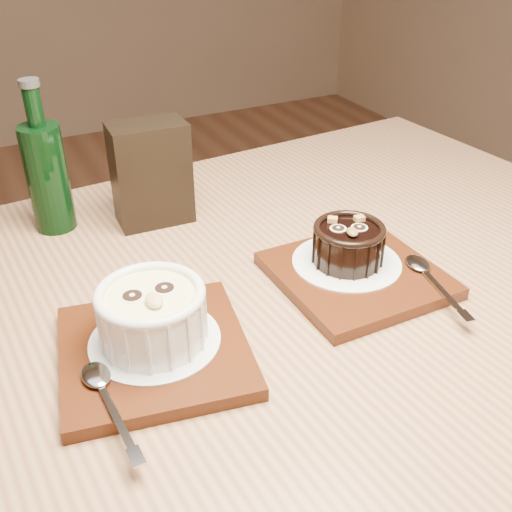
{
  "coord_description": "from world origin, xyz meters",
  "views": [
    {
      "loc": [
        -0.22,
        -0.72,
        1.15
      ],
      "look_at": [
        0.02,
        -0.24,
        0.81
      ],
      "focal_mm": 42.0,
      "sensor_mm": 36.0,
      "label": 1
    }
  ],
  "objects": [
    {
      "name": "spoon_left",
      "position": [
        -0.16,
        -0.32,
        0.77
      ],
      "size": [
        0.03,
        0.14,
        0.01
      ],
      "primitive_type": null,
      "rotation": [
        0.0,
        0.0,
        0.05
      ],
      "color": "silver",
      "rests_on": "tray_left"
    },
    {
      "name": "tray_right",
      "position": [
        0.15,
        -0.24,
        0.76
      ],
      "size": [
        0.18,
        0.18,
        0.01
      ],
      "primitive_type": "cube",
      "rotation": [
        0.0,
        0.0,
        0.0
      ],
      "color": "#481E0C",
      "rests_on": "table"
    },
    {
      "name": "tray_left",
      "position": [
        -0.1,
        -0.27,
        0.76
      ],
      "size": [
        0.21,
        0.21,
        0.01
      ],
      "primitive_type": "cube",
      "rotation": [
        0.0,
        0.0,
        -0.18
      ],
      "color": "#481E0C",
      "rests_on": "table"
    },
    {
      "name": "ramekin_white",
      "position": [
        -0.1,
        -0.26,
        0.8
      ],
      "size": [
        0.11,
        0.11,
        0.06
      ],
      "rotation": [
        0.0,
        0.0,
        -0.05
      ],
      "color": "white",
      "rests_on": "doily_left"
    },
    {
      "name": "spoon_right",
      "position": [
        0.21,
        -0.3,
        0.77
      ],
      "size": [
        0.05,
        0.14,
        0.01
      ],
      "primitive_type": null,
      "rotation": [
        0.0,
        0.0,
        -0.21
      ],
      "color": "silver",
      "rests_on": "tray_right"
    },
    {
      "name": "green_bottle",
      "position": [
        -0.14,
        0.05,
        0.83
      ],
      "size": [
        0.05,
        0.05,
        0.2
      ],
      "color": "black",
      "rests_on": "table"
    },
    {
      "name": "doily_left",
      "position": [
        -0.1,
        -0.26,
        0.77
      ],
      "size": [
        0.13,
        0.13,
        0.0
      ],
      "primitive_type": "cylinder",
      "color": "white",
      "rests_on": "tray_left"
    },
    {
      "name": "table",
      "position": [
        0.01,
        -0.23,
        0.66
      ],
      "size": [
        1.25,
        0.88,
        0.75
      ],
      "rotation": [
        0.0,
        0.0,
        0.07
      ],
      "color": "brown",
      "rests_on": "ground"
    },
    {
      "name": "ramekin_dark",
      "position": [
        0.15,
        -0.23,
        0.79
      ],
      "size": [
        0.08,
        0.08,
        0.05
      ],
      "rotation": [
        0.0,
        0.0,
        -0.38
      ],
      "color": "black",
      "rests_on": "doily_right"
    },
    {
      "name": "doily_right",
      "position": [
        0.15,
        -0.23,
        0.77
      ],
      "size": [
        0.13,
        0.13,
        0.0
      ],
      "primitive_type": "cylinder",
      "color": "white",
      "rests_on": "tray_right"
    },
    {
      "name": "condiment_stand",
      "position": [
        -0.01,
        0.01,
        0.82
      ],
      "size": [
        0.1,
        0.06,
        0.14
      ],
      "primitive_type": "cube",
      "rotation": [
        0.0,
        0.0,
        -0.05
      ],
      "color": "black",
      "rests_on": "table"
    }
  ]
}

